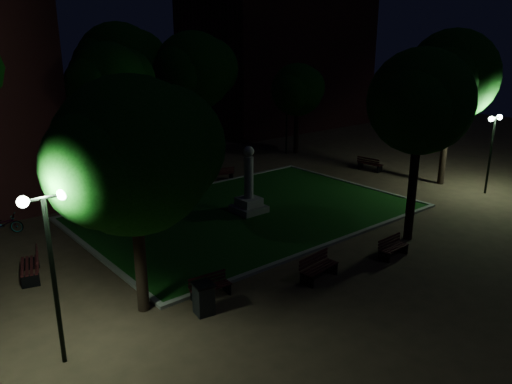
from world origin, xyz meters
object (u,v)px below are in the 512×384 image
monument (249,194)px  bench_far_side (221,174)px  bench_left_side (32,266)px  trash_bin (204,298)px  bench_near_right (392,248)px  bench_near_left (318,268)px  bench_right_side (370,164)px  bicycle (4,224)px  bench_west_near (210,287)px

monument → bench_far_side: monument is taller
bench_left_side → trash_bin: bearing=45.6°
bench_near_right → bench_far_side: size_ratio=0.90×
bench_near_left → trash_bin: (-4.35, 0.60, 0.11)m
bench_left_side → monument: bearing=108.4°
bench_near_left → bench_near_right: bench_near_left is taller
bench_far_side → bench_right_side: bearing=168.2°
bicycle → bench_west_near: bearing=-129.2°
monument → bench_near_left: (-2.41, -6.81, -0.55)m
bench_west_near → bench_right_side: bench_right_side is taller
bench_near_left → bench_right_side: size_ratio=1.00×
bench_west_near → bench_near_right: bearing=-9.3°
bench_near_left → bicycle: size_ratio=1.03×
monument → bench_right_side: size_ratio=1.96×
bench_west_near → bench_left_side: bearing=133.4°
bench_near_left → trash_bin: 4.40m
monument → bicycle: 10.80m
bench_near_right → bench_west_near: (-7.19, 1.87, -0.01)m
bench_near_right → bicycle: (-10.84, 12.09, 0.06)m
bench_west_near → bench_left_side: size_ratio=0.78×
bench_near_right → bench_left_side: bearing=146.6°
bench_near_left → bench_right_side: bearing=25.0°
trash_bin → bicycle: trash_bin is taller
trash_bin → bench_near_left: bearing=-7.8°
bench_right_side → bench_far_side: (-8.56, 4.10, -0.03)m
monument → bench_left_side: bearing=-177.8°
bench_near_right → bicycle: 16.24m
bench_far_side → bench_near_right: bearing=98.6°
bench_west_near → bench_near_left: bearing=-14.8°
bench_right_side → bicycle: size_ratio=1.03×
bench_near_left → bench_left_side: 9.97m
monument → trash_bin: 9.19m
bench_near_left → trash_bin: trash_bin is taller
trash_bin → bicycle: (-2.92, 10.95, -0.10)m
bench_near_right → bench_west_near: size_ratio=1.00×
trash_bin → bicycle: bearing=105.0°
bicycle → monument: bearing=-84.9°
trash_bin → bench_near_right: bearing=-8.2°
bench_near_left → bench_left_side: size_ratio=0.91×
monument → bench_west_near: bearing=-137.8°
bench_west_near → bench_right_side: bearing=27.2°
bench_near_right → bicycle: bearing=130.4°
bench_near_right → bench_far_side: 12.85m
bench_left_side → bicycle: bench_left_side is taller
bench_near_right → bench_left_side: size_ratio=0.78×
bench_west_near → bench_left_side: bench_left_side is taller
bench_right_side → bench_far_side: bench_right_side is taller
bench_west_near → bench_right_side: 18.24m
bicycle → bench_near_left: bearing=-116.6°
monument → bench_far_side: (2.32, 5.45, -0.58)m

